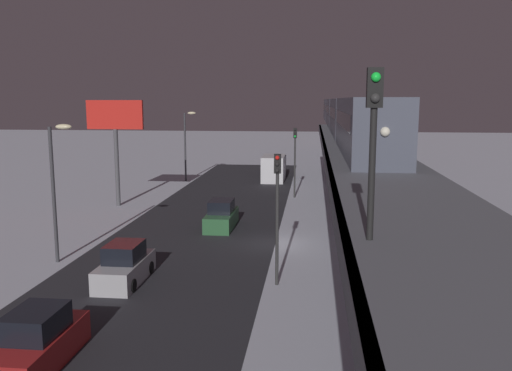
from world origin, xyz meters
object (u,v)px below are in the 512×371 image
(sedan_green, at_px, (221,216))
(sedan_red, at_px, (37,343))
(commercial_billboard, at_px, (115,125))
(subway_train, at_px, (342,113))
(box_truck, at_px, (274,168))
(traffic_light_near, at_px, (277,200))
(traffic_light_mid, at_px, (295,152))
(sedan_silver, at_px, (125,267))
(rail_signal, at_px, (374,124))

(sedan_green, bearing_deg, sedan_red, -97.93)
(commercial_billboard, bearing_deg, sedan_green, 145.91)
(subway_train, bearing_deg, sedan_red, 74.76)
(subway_train, bearing_deg, box_truck, 14.86)
(sedan_red, height_order, commercial_billboard, commercial_billboard)
(sedan_red, distance_m, commercial_billboard, 28.55)
(sedan_green, bearing_deg, box_truck, 85.08)
(box_truck, bearing_deg, traffic_light_near, 94.47)
(box_truck, xyz_separation_m, traffic_light_mid, (-2.70, 11.02, 2.85))
(sedan_silver, height_order, sedan_green, same)
(rail_signal, distance_m, box_truck, 47.70)
(sedan_red, height_order, traffic_light_mid, traffic_light_mid)
(sedan_silver, xyz_separation_m, box_truck, (-4.80, -34.93, 0.56))
(traffic_light_near, xyz_separation_m, commercial_billboard, (14.81, -18.15, 2.63))
(rail_signal, distance_m, commercial_billboard, 35.31)
(subway_train, distance_m, sedan_silver, 39.51)
(sedan_silver, xyz_separation_m, traffic_light_near, (-7.50, -0.38, 3.41))
(sedan_red, bearing_deg, traffic_light_near, -130.50)
(sedan_silver, relative_size, traffic_light_mid, 0.69)
(sedan_green, height_order, commercial_billboard, commercial_billboard)
(sedan_green, height_order, traffic_light_near, traffic_light_near)
(box_truck, bearing_deg, commercial_billboard, 53.56)
(sedan_green, distance_m, traffic_light_near, 12.71)
(sedan_green, bearing_deg, rail_signal, -71.87)
(subway_train, xyz_separation_m, traffic_light_mid, (4.86, 13.03, -3.22))
(subway_train, height_order, rail_signal, rail_signal)
(subway_train, relative_size, sedan_silver, 16.83)
(rail_signal, bearing_deg, sedan_green, -71.87)
(sedan_silver, xyz_separation_m, sedan_green, (-2.80, -11.69, 0.01))
(traffic_light_near, relative_size, commercial_billboard, 0.72)
(subway_train, height_order, commercial_billboard, subway_train)
(commercial_billboard, bearing_deg, traffic_light_near, 129.21)
(rail_signal, distance_m, sedan_green, 25.95)
(sedan_green, height_order, traffic_light_mid, traffic_light_mid)
(subway_train, distance_m, rail_signal, 48.89)
(subway_train, xyz_separation_m, rail_signal, (1.83, 48.84, 0.95))
(traffic_light_mid, bearing_deg, sedan_red, 76.93)
(sedan_silver, relative_size, sedan_red, 0.99)
(sedan_green, relative_size, traffic_light_near, 0.72)
(sedan_red, height_order, traffic_light_near, traffic_light_near)
(sedan_red, bearing_deg, sedan_silver, -90.00)
(traffic_light_near, bearing_deg, subway_train, -97.56)
(sedan_silver, height_order, commercial_billboard, commercial_billboard)
(subway_train, relative_size, rail_signal, 18.52)
(commercial_billboard, bearing_deg, box_truck, -126.44)
(traffic_light_mid, distance_m, commercial_billboard, 15.97)
(rail_signal, height_order, box_truck, rail_signal)
(subway_train, relative_size, traffic_light_near, 11.57)
(sedan_green, distance_m, box_truck, 23.33)
(subway_train, xyz_separation_m, box_truck, (7.56, 2.01, -6.07))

